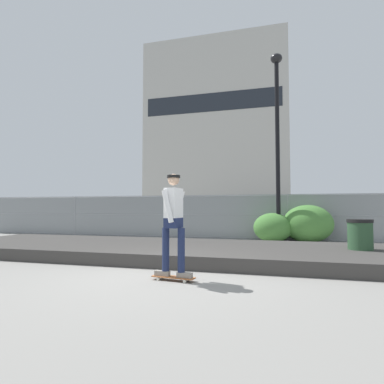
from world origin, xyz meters
name	(u,v)px	position (x,y,z in m)	size (l,w,h in m)	color
ground_plane	(166,277)	(0.00, 0.00, 0.00)	(120.00, 120.00, 0.00)	gray
gravel_berm	(198,251)	(0.00, 2.48, 0.15)	(14.86, 3.73, 0.30)	#3D3A38
skateboard	(173,277)	(0.24, -0.26, 0.06)	(0.82, 0.29, 0.07)	#9E5B33
skater	(173,217)	(0.24, -0.26, 1.13)	(0.73, 0.60, 1.85)	gray
chain_fence	(227,217)	(0.00, 7.45, 0.93)	(24.61, 0.06, 1.85)	gray
street_lamp	(277,125)	(2.09, 6.56, 4.46)	(0.44, 0.44, 7.22)	black
parked_car_near	(185,216)	(-2.76, 10.59, 0.84)	(4.48, 2.10, 1.66)	black
parked_car_mid	(315,217)	(3.84, 10.76, 0.84)	(4.43, 2.01, 1.66)	silver
library_building	(221,137)	(-6.30, 42.34, 12.40)	(19.83, 15.15, 24.80)	#B2AFA8
shrub_left	(273,228)	(1.87, 6.62, 0.55)	(1.44, 1.17, 1.11)	#477F38
shrub_center	(308,224)	(3.15, 6.87, 0.71)	(1.83, 1.50, 1.41)	#477F38
trash_bin	(360,240)	(3.97, 2.73, 0.52)	(0.59, 0.59, 1.03)	#2D5133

